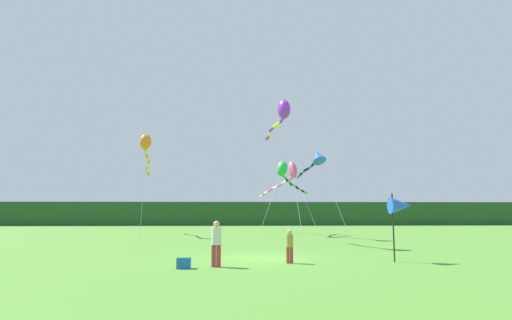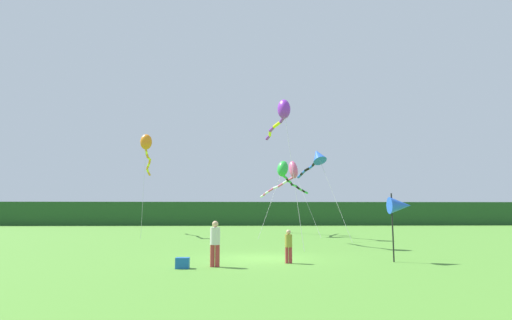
{
  "view_description": "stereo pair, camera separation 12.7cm",
  "coord_description": "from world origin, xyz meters",
  "px_view_note": "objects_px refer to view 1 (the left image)",
  "views": [
    {
      "loc": [
        -1.06,
        -18.51,
        2.02
      ],
      "look_at": [
        0.0,
        6.0,
        5.11
      ],
      "focal_mm": 29.0,
      "sensor_mm": 36.0,
      "label": 1
    },
    {
      "loc": [
        -0.93,
        -18.51,
        2.02
      ],
      "look_at": [
        0.0,
        6.0,
        5.11
      ],
      "focal_mm": 29.0,
      "sensor_mm": 36.0,
      "label": 2
    }
  ],
  "objects_px": {
    "kite_purple": "(282,113)",
    "kite_blue": "(316,157)",
    "kite_rainbow": "(289,174)",
    "person_child": "(290,244)",
    "kite_orange": "(146,147)",
    "person_adult": "(216,241)",
    "cooler_box": "(184,263)",
    "banner_flag_pole": "(401,206)",
    "kite_green": "(284,171)"
  },
  "relations": [
    {
      "from": "kite_purple",
      "to": "kite_blue",
      "type": "xyz_separation_m",
      "value": [
        3.32,
        6.31,
        -1.98
      ]
    },
    {
      "from": "kite_purple",
      "to": "kite_rainbow",
      "type": "distance_m",
      "value": 12.89
    },
    {
      "from": "person_child",
      "to": "kite_blue",
      "type": "height_order",
      "value": "kite_blue"
    },
    {
      "from": "kite_purple",
      "to": "kite_orange",
      "type": "height_order",
      "value": "kite_purple"
    },
    {
      "from": "kite_blue",
      "to": "kite_rainbow",
      "type": "distance_m",
      "value": 6.34
    },
    {
      "from": "person_adult",
      "to": "cooler_box",
      "type": "relative_size",
      "value": 3.44
    },
    {
      "from": "kite_blue",
      "to": "person_adult",
      "type": "bearing_deg",
      "value": -113.35
    },
    {
      "from": "kite_orange",
      "to": "kite_rainbow",
      "type": "relative_size",
      "value": 0.84
    },
    {
      "from": "kite_purple",
      "to": "kite_rainbow",
      "type": "relative_size",
      "value": 0.84
    },
    {
      "from": "banner_flag_pole",
      "to": "kite_rainbow",
      "type": "xyz_separation_m",
      "value": [
        -2.07,
        20.8,
        3.27
      ]
    },
    {
      "from": "kite_orange",
      "to": "kite_rainbow",
      "type": "distance_m",
      "value": 12.98
    },
    {
      "from": "banner_flag_pole",
      "to": "person_child",
      "type": "bearing_deg",
      "value": -176.92
    },
    {
      "from": "person_child",
      "to": "person_adult",
      "type": "bearing_deg",
      "value": -161.06
    },
    {
      "from": "kite_green",
      "to": "kite_blue",
      "type": "height_order",
      "value": "kite_blue"
    },
    {
      "from": "kite_blue",
      "to": "kite_rainbow",
      "type": "height_order",
      "value": "kite_blue"
    },
    {
      "from": "person_adult",
      "to": "banner_flag_pole",
      "type": "bearing_deg",
      "value": 9.31
    },
    {
      "from": "person_adult",
      "to": "kite_blue",
      "type": "bearing_deg",
      "value": 66.65
    },
    {
      "from": "kite_rainbow",
      "to": "kite_blue",
      "type": "bearing_deg",
      "value": -77.17
    },
    {
      "from": "cooler_box",
      "to": "kite_rainbow",
      "type": "height_order",
      "value": "kite_rainbow"
    },
    {
      "from": "cooler_box",
      "to": "banner_flag_pole",
      "type": "relative_size",
      "value": 0.18
    },
    {
      "from": "banner_flag_pole",
      "to": "kite_rainbow",
      "type": "relative_size",
      "value": 0.26
    },
    {
      "from": "person_adult",
      "to": "kite_orange",
      "type": "bearing_deg",
      "value": 109.87
    },
    {
      "from": "person_adult",
      "to": "banner_flag_pole",
      "type": "distance_m",
      "value": 7.75
    },
    {
      "from": "kite_green",
      "to": "kite_rainbow",
      "type": "height_order",
      "value": "kite_rainbow"
    },
    {
      "from": "person_child",
      "to": "kite_purple",
      "type": "bearing_deg",
      "value": 85.48
    },
    {
      "from": "cooler_box",
      "to": "banner_flag_pole",
      "type": "height_order",
      "value": "banner_flag_pole"
    },
    {
      "from": "person_child",
      "to": "kite_orange",
      "type": "height_order",
      "value": "kite_orange"
    },
    {
      "from": "kite_purple",
      "to": "kite_blue",
      "type": "height_order",
      "value": "kite_purple"
    },
    {
      "from": "person_child",
      "to": "cooler_box",
      "type": "relative_size",
      "value": 2.69
    },
    {
      "from": "cooler_box",
      "to": "kite_purple",
      "type": "distance_m",
      "value": 13.63
    },
    {
      "from": "banner_flag_pole",
      "to": "kite_purple",
      "type": "relative_size",
      "value": 0.31
    },
    {
      "from": "person_child",
      "to": "cooler_box",
      "type": "distance_m",
      "value": 4.27
    },
    {
      "from": "cooler_box",
      "to": "banner_flag_pole",
      "type": "distance_m",
      "value": 9.06
    },
    {
      "from": "cooler_box",
      "to": "kite_purple",
      "type": "xyz_separation_m",
      "value": [
        4.68,
        9.97,
        8.03
      ]
    },
    {
      "from": "banner_flag_pole",
      "to": "kite_blue",
      "type": "distance_m",
      "value": 15.2
    },
    {
      "from": "person_child",
      "to": "kite_blue",
      "type": "distance_m",
      "value": 16.38
    },
    {
      "from": "kite_purple",
      "to": "kite_orange",
      "type": "distance_m",
      "value": 14.86
    },
    {
      "from": "kite_purple",
      "to": "kite_orange",
      "type": "xyz_separation_m",
      "value": [
        -10.72,
        10.27,
        -0.64
      ]
    },
    {
      "from": "banner_flag_pole",
      "to": "kite_rainbow",
      "type": "bearing_deg",
      "value": 95.69
    },
    {
      "from": "kite_purple",
      "to": "kite_orange",
      "type": "bearing_deg",
      "value": 136.22
    },
    {
      "from": "person_adult",
      "to": "kite_rainbow",
      "type": "distance_m",
      "value": 23.16
    },
    {
      "from": "banner_flag_pole",
      "to": "kite_purple",
      "type": "distance_m",
      "value": 11.0
    },
    {
      "from": "person_adult",
      "to": "cooler_box",
      "type": "height_order",
      "value": "person_adult"
    },
    {
      "from": "kite_orange",
      "to": "kite_green",
      "type": "bearing_deg",
      "value": 0.44
    },
    {
      "from": "kite_rainbow",
      "to": "kite_purple",
      "type": "bearing_deg",
      "value": -98.74
    },
    {
      "from": "person_child",
      "to": "kite_orange",
      "type": "xyz_separation_m",
      "value": [
        -10.04,
        18.87,
        6.84
      ]
    },
    {
      "from": "cooler_box",
      "to": "kite_blue",
      "type": "height_order",
      "value": "kite_blue"
    },
    {
      "from": "cooler_box",
      "to": "kite_green",
      "type": "distance_m",
      "value": 21.84
    },
    {
      "from": "banner_flag_pole",
      "to": "kite_orange",
      "type": "height_order",
      "value": "kite_orange"
    },
    {
      "from": "kite_rainbow",
      "to": "person_adult",
      "type": "bearing_deg",
      "value": -103.92
    }
  ]
}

